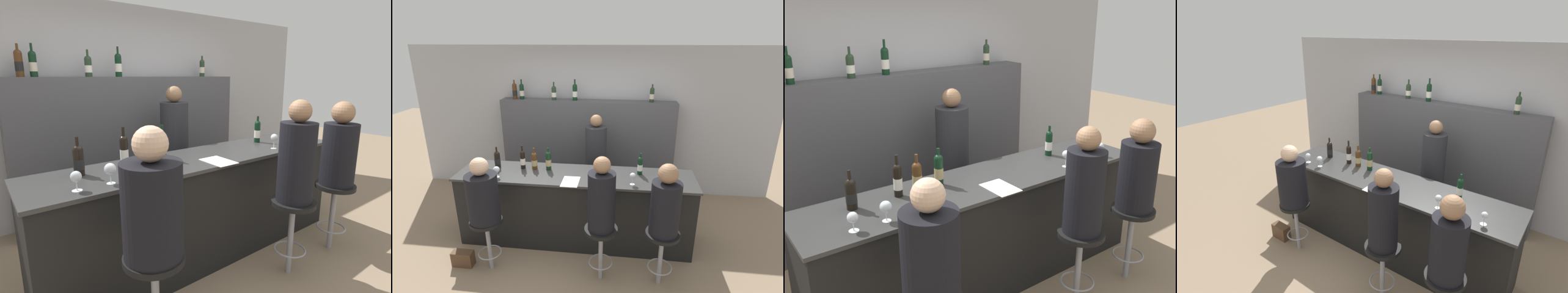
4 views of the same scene
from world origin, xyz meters
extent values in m
cube|color=#B2B2B7|center=(0.00, 1.93, 1.30)|extent=(6.40, 0.05, 2.60)
cube|color=black|center=(0.00, 0.32, 0.49)|extent=(3.10, 0.65, 0.97)
cube|color=#333333|center=(0.00, 0.32, 0.99)|extent=(3.14, 0.69, 0.03)
cube|color=#4C4C51|center=(0.00, 1.70, 0.86)|extent=(2.94, 0.28, 1.72)
cylinder|color=black|center=(-1.10, 0.44, 1.10)|extent=(0.08, 0.08, 0.19)
cylinder|color=black|center=(-1.10, 0.44, 1.09)|extent=(0.08, 0.08, 0.08)
sphere|color=black|center=(-1.10, 0.44, 1.19)|extent=(0.08, 0.08, 0.08)
cylinder|color=black|center=(-1.10, 0.44, 1.25)|extent=(0.02, 0.02, 0.09)
cylinder|color=black|center=(-0.74, 0.44, 1.11)|extent=(0.07, 0.07, 0.23)
cylinder|color=white|center=(-0.74, 0.44, 1.10)|extent=(0.07, 0.07, 0.09)
sphere|color=black|center=(-0.74, 0.44, 1.23)|extent=(0.07, 0.07, 0.07)
cylinder|color=black|center=(-0.74, 0.44, 1.29)|extent=(0.02, 0.02, 0.09)
cylinder|color=#4C2D14|center=(-0.57, 0.44, 1.10)|extent=(0.07, 0.07, 0.20)
cylinder|color=tan|center=(-0.57, 0.44, 1.09)|extent=(0.08, 0.08, 0.08)
sphere|color=#4C2D14|center=(-0.57, 0.44, 1.20)|extent=(0.07, 0.07, 0.07)
cylinder|color=#4C2D14|center=(-0.57, 0.44, 1.26)|extent=(0.02, 0.02, 0.09)
cylinder|color=black|center=(-0.38, 0.44, 1.11)|extent=(0.07, 0.07, 0.23)
cylinder|color=tan|center=(-0.38, 0.44, 1.10)|extent=(0.07, 0.07, 0.09)
sphere|color=black|center=(-0.38, 0.44, 1.23)|extent=(0.07, 0.07, 0.07)
cylinder|color=black|center=(-0.38, 0.44, 1.28)|extent=(0.02, 0.02, 0.07)
cylinder|color=black|center=(0.85, 0.44, 1.11)|extent=(0.07, 0.07, 0.21)
cylinder|color=white|center=(0.85, 0.44, 1.10)|extent=(0.07, 0.07, 0.08)
sphere|color=black|center=(0.85, 0.44, 1.21)|extent=(0.07, 0.07, 0.07)
cylinder|color=black|center=(0.85, 0.44, 1.26)|extent=(0.02, 0.02, 0.07)
cylinder|color=black|center=(-1.12, 1.70, 1.83)|extent=(0.07, 0.07, 0.22)
cylinder|color=beige|center=(-1.12, 1.70, 1.82)|extent=(0.08, 0.08, 0.09)
sphere|color=black|center=(-1.12, 1.70, 1.94)|extent=(0.07, 0.07, 0.07)
cylinder|color=black|center=(-1.12, 1.70, 2.00)|extent=(0.02, 0.02, 0.09)
cylinder|color=#233823|center=(-0.56, 1.70, 1.82)|extent=(0.08, 0.08, 0.19)
cylinder|color=white|center=(-0.56, 1.70, 1.81)|extent=(0.08, 0.08, 0.08)
sphere|color=#233823|center=(-0.56, 1.70, 1.91)|extent=(0.08, 0.08, 0.08)
cylinder|color=#233823|center=(-0.56, 1.70, 1.97)|extent=(0.02, 0.02, 0.09)
cylinder|color=black|center=(-0.21, 1.70, 1.84)|extent=(0.08, 0.08, 0.23)
cylinder|color=white|center=(-0.21, 1.70, 1.82)|extent=(0.08, 0.08, 0.09)
sphere|color=black|center=(-0.21, 1.70, 1.95)|extent=(0.08, 0.08, 0.08)
cylinder|color=black|center=(-0.21, 1.70, 2.02)|extent=(0.02, 0.02, 0.10)
cylinder|color=#233823|center=(1.05, 1.70, 1.82)|extent=(0.07, 0.07, 0.20)
cylinder|color=beige|center=(1.05, 1.70, 1.81)|extent=(0.07, 0.07, 0.08)
sphere|color=#233823|center=(1.05, 1.70, 1.92)|extent=(0.07, 0.07, 0.07)
cylinder|color=#233823|center=(1.05, 1.70, 1.97)|extent=(0.02, 0.02, 0.07)
cylinder|color=silver|center=(-1.21, 0.12, 1.00)|extent=(0.07, 0.07, 0.00)
cylinder|color=silver|center=(-1.21, 0.12, 1.04)|extent=(0.01, 0.01, 0.06)
sphere|color=silver|center=(-1.21, 0.12, 1.10)|extent=(0.07, 0.07, 0.07)
cylinder|color=silver|center=(-0.98, 0.12, 1.00)|extent=(0.06, 0.06, 0.00)
cylinder|color=silver|center=(-0.98, 0.12, 1.04)|extent=(0.01, 0.01, 0.07)
sphere|color=silver|center=(-0.98, 0.12, 1.11)|extent=(0.08, 0.08, 0.08)
cylinder|color=silver|center=(0.75, 0.12, 1.00)|extent=(0.06, 0.06, 0.00)
cylinder|color=silver|center=(0.75, 0.12, 1.05)|extent=(0.01, 0.01, 0.08)
sphere|color=silver|center=(0.75, 0.12, 1.12)|extent=(0.07, 0.07, 0.07)
cylinder|color=silver|center=(1.23, 0.12, 1.00)|extent=(0.07, 0.07, 0.00)
cylinder|color=silver|center=(1.23, 0.12, 1.04)|extent=(0.01, 0.01, 0.07)
sphere|color=silver|center=(1.23, 0.12, 1.10)|extent=(0.07, 0.07, 0.07)
cube|color=white|center=(-0.01, 0.10, 1.00)|extent=(0.21, 0.30, 0.00)
cylinder|color=black|center=(-0.94, -0.39, 0.98)|extent=(0.36, 0.36, 0.58)
sphere|color=#D8AD8C|center=(-0.94, -0.39, 1.37)|extent=(0.20, 0.20, 0.20)
cylinder|color=gray|center=(0.41, -0.39, 0.33)|extent=(0.05, 0.05, 0.65)
torus|color=gray|center=(0.41, -0.39, 0.23)|extent=(0.28, 0.28, 0.02)
cylinder|color=black|center=(0.41, -0.39, 0.67)|extent=(0.38, 0.38, 0.04)
cylinder|color=black|center=(0.41, -0.39, 1.03)|extent=(0.30, 0.30, 0.67)
sphere|color=#936B4C|center=(0.41, -0.39, 1.46)|extent=(0.18, 0.18, 0.18)
cylinder|color=gray|center=(1.09, -0.39, 0.33)|extent=(0.05, 0.05, 0.65)
torus|color=gray|center=(1.09, -0.39, 0.23)|extent=(0.28, 0.28, 0.02)
cylinder|color=black|center=(1.09, -0.39, 0.67)|extent=(0.38, 0.38, 0.04)
cylinder|color=black|center=(1.09, -0.39, 0.99)|extent=(0.32, 0.32, 0.60)
sphere|color=#936B4C|center=(1.09, -0.39, 1.40)|extent=(0.21, 0.21, 0.21)
cylinder|color=#28282D|center=(0.20, 1.14, 0.72)|extent=(0.33, 0.33, 1.43)
sphere|color=#936B4C|center=(0.20, 1.14, 1.53)|extent=(0.18, 0.18, 0.18)
camera|label=1|loc=(-1.71, -1.83, 1.73)|focal=28.00mm
camera|label=2|loc=(0.62, -3.29, 2.70)|focal=28.00mm
camera|label=3|loc=(-2.03, -2.37, 2.40)|focal=40.00mm
camera|label=4|loc=(1.83, -2.48, 2.74)|focal=28.00mm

